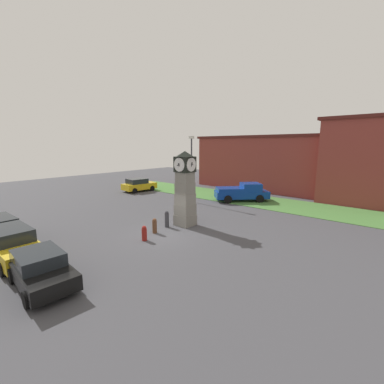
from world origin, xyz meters
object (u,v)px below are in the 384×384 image
object	(u,v)px
car_end_of_row	(139,185)
pickup_truck	(242,192)
bollard_far_row	(144,233)
car_by_building	(41,269)
bollard_near_tower	(167,219)
bollard_mid_row	(155,226)
clock_tower	(185,189)
car_near_tower	(12,245)
street_lamp_far_side	(192,165)

from	to	relation	value
car_end_of_row	pickup_truck	distance (m)	13.01
bollard_far_row	car_by_building	bearing A→B (deg)	-83.03
bollard_near_tower	pickup_truck	xyz separation A→B (m)	(-0.17, 10.88, 0.34)
bollard_near_tower	car_end_of_row	bearing A→B (deg)	148.94
bollard_mid_row	pickup_truck	world-z (taller)	pickup_truck
clock_tower	car_end_of_row	size ratio (longest dim) A/B	1.25
bollard_near_tower	car_by_building	size ratio (longest dim) A/B	0.30
car_end_of_row	clock_tower	bearing A→B (deg)	-25.88
bollard_mid_row	car_end_of_row	size ratio (longest dim) A/B	0.23
bollard_far_row	car_end_of_row	world-z (taller)	car_end_of_row
car_near_tower	pickup_truck	world-z (taller)	pickup_truck
car_end_of_row	bollard_far_row	bearing A→B (deg)	-37.40
bollard_mid_row	car_by_building	bearing A→B (deg)	-80.19
car_end_of_row	car_by_building	bearing A→B (deg)	-48.81
clock_tower	bollard_far_row	distance (m)	4.41
bollard_mid_row	bollard_far_row	distance (m)	1.40
car_end_of_row	pickup_truck	xyz separation A→B (m)	(12.61, 3.18, 0.12)
bollard_near_tower	bollard_far_row	size ratio (longest dim) A/B	1.27
pickup_truck	street_lamp_far_side	size ratio (longest dim) A/B	0.79
car_near_tower	bollard_far_row	bearing A→B (deg)	63.86
car_near_tower	pickup_truck	size ratio (longest dim) A/B	0.90
clock_tower	bollard_mid_row	distance (m)	3.34
car_near_tower	pickup_truck	distance (m)	19.61
clock_tower	bollard_far_row	size ratio (longest dim) A/B	5.73
bollard_near_tower	street_lamp_far_side	bearing A→B (deg)	117.89
car_by_building	pickup_truck	size ratio (longest dim) A/B	0.76
pickup_truck	car_by_building	bearing A→B (deg)	-85.03
bollard_far_row	clock_tower	bearing A→B (deg)	91.69
car_end_of_row	street_lamp_far_side	size ratio (longest dim) A/B	0.65
bollard_near_tower	street_lamp_far_side	world-z (taller)	street_lamp_far_side
car_end_of_row	pickup_truck	size ratio (longest dim) A/B	0.82
bollard_mid_row	car_near_tower	distance (m)	7.63
bollard_far_row	street_lamp_far_side	size ratio (longest dim) A/B	0.14
bollard_far_row	car_end_of_row	xyz separation A→B (m)	(-13.58, 10.39, 0.34)
bollard_mid_row	street_lamp_far_side	bearing A→B (deg)	115.45
bollard_far_row	pickup_truck	xyz separation A→B (m)	(-0.97, 13.57, 0.46)
bollard_near_tower	bollard_mid_row	size ratio (longest dim) A/B	1.18
car_near_tower	bollard_near_tower	bearing A→B (deg)	76.22
bollard_mid_row	pickup_truck	size ratio (longest dim) A/B	0.19
car_by_building	street_lamp_far_side	xyz separation A→B (m)	(-5.37, 15.90, 3.03)
pickup_truck	car_near_tower	bearing A→B (deg)	-95.70
pickup_truck	bollard_far_row	bearing A→B (deg)	-85.91
bollard_near_tower	car_by_building	world-z (taller)	car_by_building
street_lamp_far_side	bollard_mid_row	bearing A→B (deg)	-64.55
car_by_building	clock_tower	bearing A→B (deg)	94.91
clock_tower	car_by_building	bearing A→B (deg)	-85.09
bollard_far_row	bollard_mid_row	bearing A→B (deg)	112.10
car_near_tower	car_by_building	world-z (taller)	car_near_tower
car_near_tower	street_lamp_far_side	world-z (taller)	street_lamp_far_side
bollard_mid_row	car_end_of_row	world-z (taller)	car_end_of_row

